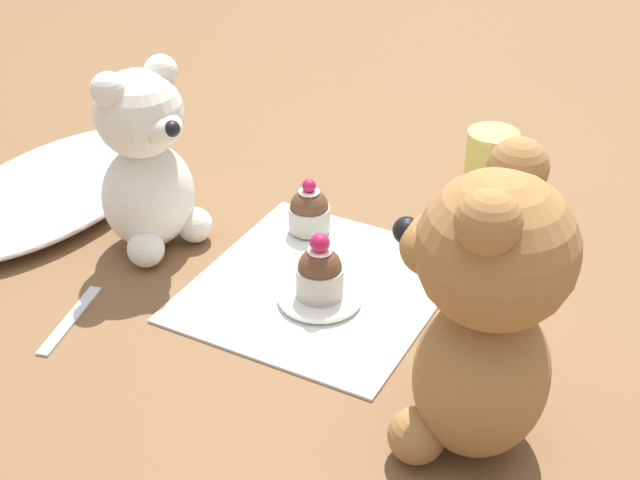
% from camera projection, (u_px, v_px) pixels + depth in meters
% --- Properties ---
extents(ground_plane, '(4.00, 4.00, 0.00)m').
position_uv_depth(ground_plane, '(320.00, 287.00, 0.89)').
color(ground_plane, brown).
extents(knitted_placemat, '(0.25, 0.23, 0.01)m').
position_uv_depth(knitted_placemat, '(320.00, 285.00, 0.89)').
color(knitted_placemat, silver).
rests_on(knitted_placemat, ground_plane).
extents(tulle_cloth, '(0.35, 0.19, 0.04)m').
position_uv_depth(tulle_cloth, '(55.00, 188.00, 1.03)').
color(tulle_cloth, silver).
rests_on(tulle_cloth, ground_plane).
extents(teddy_bear_cream, '(0.12, 0.11, 0.20)m').
position_uv_depth(teddy_bear_cream, '(146.00, 163.00, 0.91)').
color(teddy_bear_cream, silver).
rests_on(teddy_bear_cream, ground_plane).
extents(teddy_bear_tan, '(0.13, 0.13, 0.25)m').
position_uv_depth(teddy_bear_tan, '(484.00, 313.00, 0.65)').
color(teddy_bear_tan, '#A3703D').
rests_on(teddy_bear_tan, ground_plane).
extents(cupcake_near_cream_bear, '(0.05, 0.05, 0.06)m').
position_uv_depth(cupcake_near_cream_bear, '(309.00, 211.00, 0.96)').
color(cupcake_near_cream_bear, '#B2ADA3').
rests_on(cupcake_near_cream_bear, knitted_placemat).
extents(saucer_plate, '(0.08, 0.08, 0.01)m').
position_uv_depth(saucer_plate, '(320.00, 296.00, 0.86)').
color(saucer_plate, white).
rests_on(saucer_plate, knitted_placemat).
extents(cupcake_near_tan_bear, '(0.05, 0.05, 0.07)m').
position_uv_depth(cupcake_near_tan_bear, '(320.00, 272.00, 0.85)').
color(cupcake_near_tan_bear, '#B2ADA3').
rests_on(cupcake_near_tan_bear, saucer_plate).
extents(juice_glass, '(0.06, 0.06, 0.07)m').
position_uv_depth(juice_glass, '(491.00, 158.00, 1.05)').
color(juice_glass, '#EADB66').
rests_on(juice_glass, ground_plane).
extents(teaspoon, '(0.11, 0.04, 0.01)m').
position_uv_depth(teaspoon, '(70.00, 319.00, 0.84)').
color(teaspoon, silver).
rests_on(teaspoon, ground_plane).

